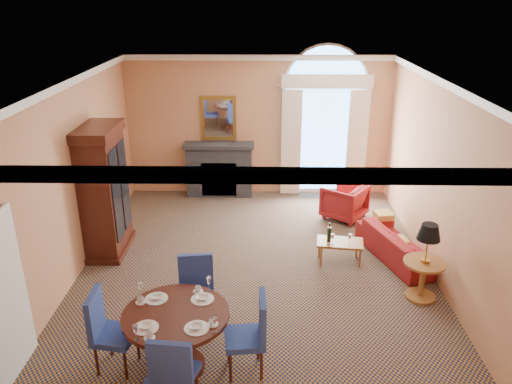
{
  "coord_description": "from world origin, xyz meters",
  "views": [
    {
      "loc": [
        0.13,
        -7.36,
        4.47
      ],
      "look_at": [
        0.0,
        0.5,
        1.3
      ],
      "focal_mm": 35.0,
      "sensor_mm": 36.0,
      "label": 1
    }
  ],
  "objects_px": {
    "coffee_table": "(339,243)",
    "sofa": "(399,244)",
    "dining_table": "(177,328)",
    "side_table": "(426,254)",
    "armchair": "(344,201)",
    "armoire": "(104,193)"
  },
  "relations": [
    {
      "from": "coffee_table",
      "to": "sofa",
      "type": "bearing_deg",
      "value": 16.78
    },
    {
      "from": "dining_table",
      "to": "side_table",
      "type": "distance_m",
      "value": 3.9
    },
    {
      "from": "armchair",
      "to": "armoire",
      "type": "bearing_deg",
      "value": -35.49
    },
    {
      "from": "dining_table",
      "to": "sofa",
      "type": "height_order",
      "value": "dining_table"
    },
    {
      "from": "dining_table",
      "to": "armchair",
      "type": "xyz_separation_m",
      "value": [
        2.76,
        4.61,
        -0.24
      ]
    },
    {
      "from": "dining_table",
      "to": "side_table",
      "type": "relative_size",
      "value": 1.06
    },
    {
      "from": "side_table",
      "to": "armoire",
      "type": "bearing_deg",
      "value": 164.47
    },
    {
      "from": "side_table",
      "to": "coffee_table",
      "type": "bearing_deg",
      "value": 136.68
    },
    {
      "from": "sofa",
      "to": "coffee_table",
      "type": "distance_m",
      "value": 1.11
    },
    {
      "from": "dining_table",
      "to": "side_table",
      "type": "xyz_separation_m",
      "value": [
        3.53,
        1.64,
        0.17
      ]
    },
    {
      "from": "dining_table",
      "to": "sofa",
      "type": "distance_m",
      "value": 4.54
    },
    {
      "from": "dining_table",
      "to": "coffee_table",
      "type": "bearing_deg",
      "value": 48.62
    },
    {
      "from": "armoire",
      "to": "sofa",
      "type": "bearing_deg",
      "value": -2.39
    },
    {
      "from": "armoire",
      "to": "coffee_table",
      "type": "relative_size",
      "value": 2.77
    },
    {
      "from": "armchair",
      "to": "coffee_table",
      "type": "height_order",
      "value": "coffee_table"
    },
    {
      "from": "armoire",
      "to": "armchair",
      "type": "xyz_separation_m",
      "value": [
        4.55,
        1.5,
        -0.77
      ]
    },
    {
      "from": "armchair",
      "to": "coffee_table",
      "type": "xyz_separation_m",
      "value": [
        -0.37,
        -1.9,
        0.02
      ]
    },
    {
      "from": "armchair",
      "to": "dining_table",
      "type": "bearing_deg",
      "value": 5.35
    },
    {
      "from": "coffee_table",
      "to": "side_table",
      "type": "relative_size",
      "value": 0.68
    },
    {
      "from": "armoire",
      "to": "sofa",
      "type": "distance_m",
      "value": 5.35
    },
    {
      "from": "sofa",
      "to": "armchair",
      "type": "bearing_deg",
      "value": 4.17
    },
    {
      "from": "armoire",
      "to": "side_table",
      "type": "distance_m",
      "value": 5.53
    }
  ]
}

